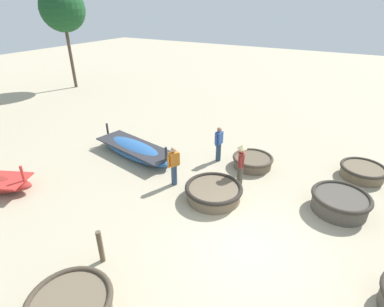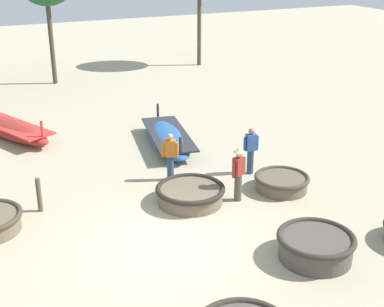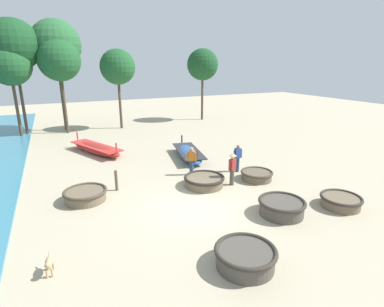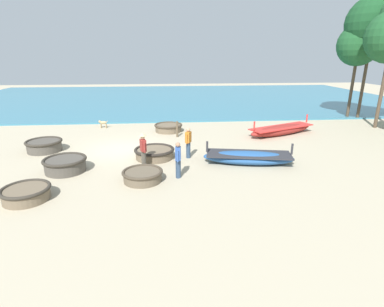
# 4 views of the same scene
# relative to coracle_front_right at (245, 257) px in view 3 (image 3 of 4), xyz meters

# --- Properties ---
(ground_plane) EXTENTS (80.00, 80.00, 0.00)m
(ground_plane) POSITION_rel_coracle_front_right_xyz_m (0.14, 4.08, -0.34)
(ground_plane) COLOR tan
(coracle_front_right) EXTENTS (1.91, 1.91, 0.62)m
(coracle_front_right) POSITION_rel_coracle_front_right_xyz_m (0.00, 0.00, 0.00)
(coracle_front_right) COLOR #4C473F
(coracle_front_right) RESTS_ON ground
(coracle_center) EXTENTS (1.69, 1.69, 0.47)m
(coracle_center) POSITION_rel_coracle_front_right_xyz_m (4.61, 5.61, -0.08)
(coracle_center) COLOR brown
(coracle_center) RESTS_ON ground
(coracle_far_left) EXTENTS (1.72, 1.72, 0.49)m
(coracle_far_left) POSITION_rel_coracle_front_right_xyz_m (5.96, 1.55, -0.07)
(coracle_far_left) COLOR brown
(coracle_far_left) RESTS_ON ground
(coracle_nearest) EXTENTS (2.04, 2.04, 0.52)m
(coracle_nearest) POSITION_rel_coracle_front_right_xyz_m (1.71, 6.01, -0.05)
(coracle_nearest) COLOR brown
(coracle_nearest) RESTS_ON ground
(coracle_beside_post) EXTENTS (1.90, 1.90, 0.63)m
(coracle_beside_post) POSITION_rel_coracle_front_right_xyz_m (3.20, 2.08, 0.01)
(coracle_beside_post) COLOR #4C473F
(coracle_beside_post) RESTS_ON ground
(coracle_weathered) EXTENTS (1.91, 1.91, 0.52)m
(coracle_weathered) POSITION_rel_coracle_front_right_xyz_m (-3.85, 6.79, -0.05)
(coracle_weathered) COLOR brown
(coracle_weathered) RESTS_ON ground
(long_boat_blue_hull) EXTENTS (2.08, 4.51, 1.05)m
(long_boat_blue_hull) POSITION_rel_coracle_front_right_xyz_m (2.91, 10.55, -0.03)
(long_boat_blue_hull) COLOR #285693
(long_boat_blue_hull) RESTS_ON ground
(long_boat_green_hull) EXTENTS (3.14, 5.11, 1.13)m
(long_boat_green_hull) POSITION_rel_coracle_front_right_xyz_m (-2.35, 14.18, -0.01)
(long_boat_green_hull) COLOR maroon
(long_boat_green_hull) RESTS_ON ground
(fisherman_crouching) EXTENTS (0.50, 0.36, 1.67)m
(fisherman_crouching) POSITION_rel_coracle_front_right_xyz_m (3.04, 5.57, 0.62)
(fisherman_crouching) COLOR #4C473D
(fisherman_crouching) RESTS_ON ground
(fisherman_hauling) EXTENTS (0.53, 0.25, 1.57)m
(fisherman_hauling) POSITION_rel_coracle_front_right_xyz_m (4.37, 7.10, 0.50)
(fisherman_hauling) COLOR #2D425B
(fisherman_hauling) RESTS_ON ground
(fisherman_standing_right) EXTENTS (0.48, 0.35, 1.57)m
(fisherman_standing_right) POSITION_rel_coracle_front_right_xyz_m (1.80, 7.73, 0.50)
(fisherman_standing_right) COLOR #2D425B
(fisherman_standing_right) RESTS_ON ground
(dog) EXTENTS (0.24, 0.69, 0.55)m
(dog) POSITION_rel_coracle_front_right_xyz_m (-5.35, 2.09, 0.04)
(dog) COLOR tan
(dog) RESTS_ON ground
(mooring_post_inland) EXTENTS (0.14, 0.14, 1.01)m
(mooring_post_inland) POSITION_rel_coracle_front_right_xyz_m (-2.36, 7.33, 0.17)
(mooring_post_inland) COLOR brown
(mooring_post_inland) RESTS_ON ground
(tree_right_mid) EXTENTS (3.45, 3.45, 7.87)m
(tree_right_mid) POSITION_rel_coracle_front_right_xyz_m (-3.73, 21.72, 5.78)
(tree_right_mid) COLOR #4C3D2D
(tree_right_mid) RESTS_ON ground
(tree_tall_back) EXTENTS (4.17, 4.17, 9.50)m
(tree_tall_back) POSITION_rel_coracle_front_right_xyz_m (-3.79, 23.05, 7.06)
(tree_tall_back) COLOR #4C3D2D
(tree_tall_back) RESTS_ON ground
(tree_center) EXTENTS (3.23, 3.23, 7.37)m
(tree_center) POSITION_rel_coracle_front_right_xyz_m (9.96, 22.56, 5.39)
(tree_center) COLOR #4C3D2D
(tree_center) RESTS_ON ground
(tree_left_mid) EXTENTS (3.24, 3.24, 7.39)m
(tree_left_mid) POSITION_rel_coracle_front_right_xyz_m (-7.33, 21.78, 5.40)
(tree_left_mid) COLOR #4C3D2D
(tree_left_mid) RESTS_ON ground
(tree_rightmost) EXTENTS (3.13, 3.13, 7.14)m
(tree_rightmost) POSITION_rel_coracle_front_right_xyz_m (1.02, 21.73, 5.21)
(tree_rightmost) COLOR #4C3D2D
(tree_rightmost) RESTS_ON ground
(tree_leftmost) EXTENTS (4.09, 4.09, 9.32)m
(tree_leftmost) POSITION_rel_coracle_front_right_xyz_m (-6.92, 22.42, 6.92)
(tree_leftmost) COLOR #4C3D2D
(tree_leftmost) RESTS_ON ground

